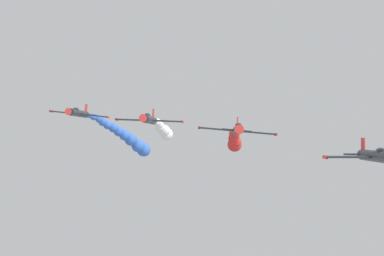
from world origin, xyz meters
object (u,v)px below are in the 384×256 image
at_px(airplane_right_inner, 149,119).
at_px(airplane_left_inner, 238,130).
at_px(airplane_lead, 376,156).
at_px(airplane_left_outer, 78,113).

bearing_deg(airplane_right_inner, airplane_left_inner, 143.20).
height_order(airplane_lead, airplane_left_inner, airplane_left_inner).
height_order(airplane_left_inner, airplane_right_inner, airplane_right_inner).
height_order(airplane_left_inner, airplane_left_outer, airplane_left_outer).
height_order(airplane_lead, airplane_left_outer, airplane_left_outer).
distance_m(airplane_left_inner, airplane_left_outer, 31.35).
bearing_deg(airplane_left_outer, airplane_right_inner, 141.35).
relative_size(airplane_right_inner, airplane_left_outer, 1.00).
relative_size(airplane_left_inner, airplane_left_outer, 1.00).
bearing_deg(airplane_lead, airplane_right_inner, -40.02).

